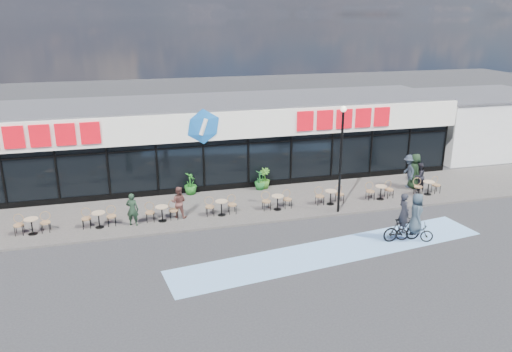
# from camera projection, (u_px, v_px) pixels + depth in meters

# --- Properties ---
(ground) EXTENTS (120.00, 120.00, 0.00)m
(ground) POSITION_uv_depth(u_px,v_px,m) (232.00, 247.00, 21.16)
(ground) COLOR #28282B
(ground) RESTS_ON ground
(sidewalk) EXTENTS (44.00, 5.00, 0.10)m
(sidewalk) POSITION_uv_depth(u_px,v_px,m) (213.00, 208.00, 25.28)
(sidewalk) COLOR #56504C
(sidewalk) RESTS_ON ground
(bike_lane) EXTENTS (14.17, 4.13, 0.01)m
(bike_lane) POSITION_uv_depth(u_px,v_px,m) (333.00, 251.00, 20.76)
(bike_lane) COLOR #77AAE2
(bike_lane) RESTS_ON ground
(building) EXTENTS (30.60, 6.57, 4.75)m
(building) POSITION_uv_depth(u_px,v_px,m) (195.00, 139.00, 29.56)
(building) COLOR black
(building) RESTS_ON ground
(neighbour_building) EXTENTS (9.20, 7.20, 4.11)m
(neighbour_building) POSITION_uv_depth(u_px,v_px,m) (478.00, 122.00, 35.66)
(neighbour_building) COLOR silver
(neighbour_building) RESTS_ON ground
(lamp_post) EXTENTS (0.28, 0.28, 5.26)m
(lamp_post) POSITION_uv_depth(u_px,v_px,m) (341.00, 151.00, 23.73)
(lamp_post) COLOR black
(lamp_post) RESTS_ON sidewalk
(bistro_set_1) EXTENTS (1.54, 0.62, 0.90)m
(bistro_set_1) POSITION_uv_depth(u_px,v_px,m) (32.00, 224.00, 22.10)
(bistro_set_1) COLOR tan
(bistro_set_1) RESTS_ON sidewalk
(bistro_set_2) EXTENTS (1.54, 0.62, 0.90)m
(bistro_set_2) POSITION_uv_depth(u_px,v_px,m) (99.00, 217.00, 22.80)
(bistro_set_2) COLOR tan
(bistro_set_2) RESTS_ON sidewalk
(bistro_set_3) EXTENTS (1.54, 0.62, 0.90)m
(bistro_set_3) POSITION_uv_depth(u_px,v_px,m) (162.00, 211.00, 23.49)
(bistro_set_3) COLOR tan
(bistro_set_3) RESTS_ON sidewalk
(bistro_set_4) EXTENTS (1.54, 0.62, 0.90)m
(bistro_set_4) POSITION_uv_depth(u_px,v_px,m) (221.00, 206.00, 24.19)
(bistro_set_4) COLOR tan
(bistro_set_4) RESTS_ON sidewalk
(bistro_set_5) EXTENTS (1.54, 0.62, 0.90)m
(bistro_set_5) POSITION_uv_depth(u_px,v_px,m) (277.00, 200.00, 24.89)
(bistro_set_5) COLOR tan
(bistro_set_5) RESTS_ON sidewalk
(bistro_set_6) EXTENTS (1.54, 0.62, 0.90)m
(bistro_set_6) POSITION_uv_depth(u_px,v_px,m) (330.00, 195.00, 25.59)
(bistro_set_6) COLOR tan
(bistro_set_6) RESTS_ON sidewalk
(bistro_set_7) EXTENTS (1.54, 0.62, 0.90)m
(bistro_set_7) POSITION_uv_depth(u_px,v_px,m) (380.00, 190.00, 26.29)
(bistro_set_7) COLOR tan
(bistro_set_7) RESTS_ON sidewalk
(bistro_set_8) EXTENTS (1.54, 0.62, 0.90)m
(bistro_set_8) POSITION_uv_depth(u_px,v_px,m) (427.00, 186.00, 26.99)
(bistro_set_8) COLOR tan
(bistro_set_8) RESTS_ON sidewalk
(potted_plant_left) EXTENTS (0.69, 0.69, 1.20)m
(potted_plant_left) POSITION_uv_depth(u_px,v_px,m) (190.00, 184.00, 26.92)
(potted_plant_left) COLOR #1D621C
(potted_plant_left) RESTS_ON sidewalk
(potted_plant_mid) EXTENTS (0.92, 0.92, 1.17)m
(potted_plant_mid) POSITION_uv_depth(u_px,v_px,m) (264.00, 178.00, 27.83)
(potted_plant_mid) COLOR #31641C
(potted_plant_mid) RESTS_ON sidewalk
(potted_plant_right) EXTENTS (0.68, 0.68, 1.10)m
(potted_plant_right) POSITION_uv_depth(u_px,v_px,m) (260.00, 180.00, 27.67)
(potted_plant_right) COLOR #1B5F23
(potted_plant_right) RESTS_ON sidewalk
(patron_left) EXTENTS (0.66, 0.54, 1.56)m
(patron_left) POSITION_uv_depth(u_px,v_px,m) (132.00, 209.00, 22.87)
(patron_left) COLOR #1A2F1E
(patron_left) RESTS_ON sidewalk
(patron_right) EXTENTS (0.92, 0.82, 1.55)m
(patron_right) POSITION_uv_depth(u_px,v_px,m) (179.00, 202.00, 23.77)
(patron_right) COLOR brown
(patron_right) RESTS_ON sidewalk
(pedestrian_a) EXTENTS (0.93, 1.33, 1.87)m
(pedestrian_a) POSITION_uv_depth(u_px,v_px,m) (409.00, 171.00, 27.93)
(pedestrian_a) COLOR #2B3643
(pedestrian_a) RESTS_ON sidewalk
(pedestrian_b) EXTENTS (0.73, 1.03, 1.97)m
(pedestrian_b) POSITION_uv_depth(u_px,v_px,m) (415.00, 171.00, 27.80)
(pedestrian_b) COLOR black
(pedestrian_b) RESTS_ON sidewalk
(pedestrian_c) EXTENTS (0.92, 0.82, 1.56)m
(pedestrian_c) POSITION_uv_depth(u_px,v_px,m) (419.00, 176.00, 27.55)
(pedestrian_c) COLOR black
(pedestrian_c) RESTS_ON sidewalk
(cyclist_a) EXTENTS (1.76, 0.65, 2.20)m
(cyclist_a) POSITION_uv_depth(u_px,v_px,m) (403.00, 224.00, 21.48)
(cyclist_a) COLOR black
(cyclist_a) RESTS_ON ground
(cyclist_b) EXTENTS (1.67, 1.16, 2.18)m
(cyclist_b) POSITION_uv_depth(u_px,v_px,m) (415.00, 222.00, 21.44)
(cyclist_b) COLOR black
(cyclist_b) RESTS_ON ground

